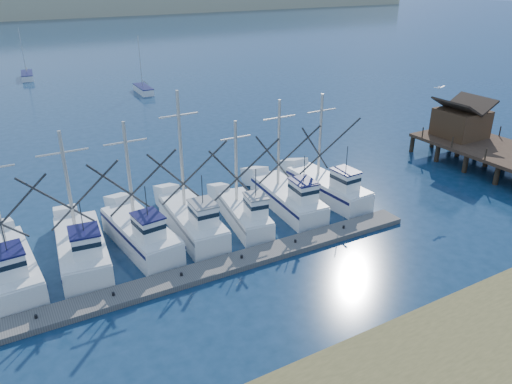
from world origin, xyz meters
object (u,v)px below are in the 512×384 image
(sailboat_far, at_px, (27,76))
(floating_dock, at_px, (227,265))
(timber_pier, at_px, (492,140))
(sailboat_near, at_px, (143,89))

(sailboat_far, bearing_deg, floating_dock, -81.52)
(timber_pier, xyz_separation_m, sailboat_far, (-31.38, 64.65, -2.08))
(floating_dock, xyz_separation_m, sailboat_far, (-2.82, 67.81, 0.31))
(timber_pier, distance_m, sailboat_far, 71.89)
(timber_pier, relative_size, sailboat_far, 2.47)
(floating_dock, relative_size, timber_pier, 1.35)
(floating_dock, height_order, sailboat_near, sailboat_near)
(floating_dock, distance_m, timber_pier, 28.84)
(floating_dock, xyz_separation_m, timber_pier, (28.57, 3.16, 2.39))
(timber_pier, bearing_deg, floating_dock, -173.70)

